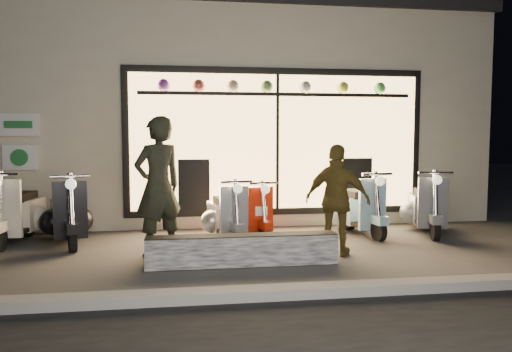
{
  "coord_description": "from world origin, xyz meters",
  "views": [
    {
      "loc": [
        -0.9,
        -6.91,
        1.67
      ],
      "look_at": [
        0.21,
        0.6,
        1.05
      ],
      "focal_mm": 35.0,
      "sensor_mm": 36.0,
      "label": 1
    }
  ],
  "objects": [
    {
      "name": "man",
      "position": [
        -1.23,
        0.07,
        0.97
      ],
      "size": [
        0.84,
        0.77,
        1.93
      ],
      "primitive_type": "imported",
      "rotation": [
        0.0,
        0.0,
        3.7
      ],
      "color": "black",
      "rests_on": "ground"
    },
    {
      "name": "ground",
      "position": [
        0.0,
        0.0,
        0.0
      ],
      "size": [
        40.0,
        40.0,
        0.0
      ],
      "primitive_type": "plane",
      "color": "#383533",
      "rests_on": "ground"
    },
    {
      "name": "scooter_grey",
      "position": [
        3.27,
        1.13,
        0.42
      ],
      "size": [
        0.73,
        1.47,
        1.05
      ],
      "rotation": [
        0.0,
        0.0,
        -0.27
      ],
      "color": "black",
      "rests_on": "ground"
    },
    {
      "name": "scooter_blue",
      "position": [
        2.04,
        1.23,
        0.42
      ],
      "size": [
        0.61,
        1.46,
        1.04
      ],
      "rotation": [
        0.0,
        0.0,
        0.15
      ],
      "color": "black",
      "rests_on": "ground"
    },
    {
      "name": "woman",
      "position": [
        1.22,
        -0.29,
        0.77
      ],
      "size": [
        0.97,
        0.81,
        1.55
      ],
      "primitive_type": "imported",
      "rotation": [
        0.0,
        0.0,
        2.57
      ],
      "color": "brown",
      "rests_on": "ground"
    },
    {
      "name": "scooter_red",
      "position": [
        0.17,
        1.13,
        0.37
      ],
      "size": [
        0.63,
        1.3,
        0.92
      ],
      "rotation": [
        0.0,
        0.0,
        0.26
      ],
      "color": "black",
      "rests_on": "ground"
    },
    {
      "name": "scooter_silver",
      "position": [
        -0.22,
        0.98,
        0.39
      ],
      "size": [
        0.58,
        1.36,
        0.96
      ],
      "rotation": [
        0.0,
        0.0,
        0.17
      ],
      "color": "black",
      "rests_on": "ground"
    },
    {
      "name": "kerb",
      "position": [
        0.0,
        -2.0,
        0.06
      ],
      "size": [
        40.0,
        0.25,
        0.12
      ],
      "primitive_type": "cube",
      "color": "slate",
      "rests_on": "ground"
    },
    {
      "name": "shop_building",
      "position": [
        0.0,
        4.98,
        2.1
      ],
      "size": [
        10.2,
        6.23,
        4.2
      ],
      "color": "beige",
      "rests_on": "ground"
    },
    {
      "name": "scooter_cream",
      "position": [
        -3.45,
        1.4,
        0.43
      ],
      "size": [
        0.56,
        1.52,
        1.08
      ],
      "rotation": [
        0.0,
        0.0,
        -0.09
      ],
      "color": "black",
      "rests_on": "ground"
    },
    {
      "name": "scooter_black",
      "position": [
        -2.69,
        1.15,
        0.43
      ],
      "size": [
        0.76,
        1.48,
        1.06
      ],
      "rotation": [
        0.0,
        0.0,
        0.3
      ],
      "color": "black",
      "rests_on": "ground"
    },
    {
      "name": "graffiti_barrier",
      "position": [
        -0.15,
        -0.65,
        0.2
      ],
      "size": [
        2.45,
        0.28,
        0.4
      ],
      "primitive_type": "cube",
      "color": "black",
      "rests_on": "ground"
    }
  ]
}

